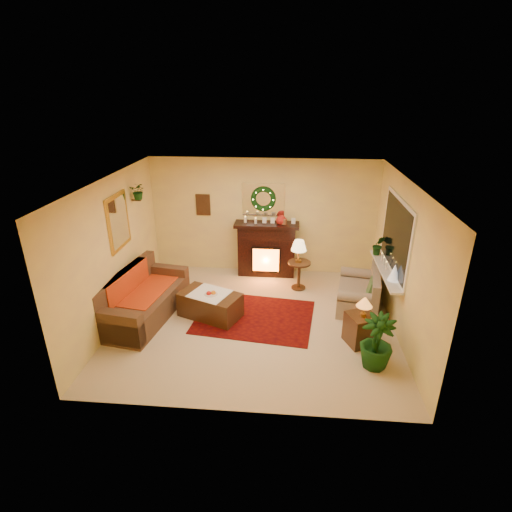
# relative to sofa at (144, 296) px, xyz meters

# --- Properties ---
(floor) EXTENTS (5.00, 5.00, 0.00)m
(floor) POSITION_rel_sofa_xyz_m (2.04, 0.01, -0.43)
(floor) COLOR beige
(floor) RESTS_ON ground
(ceiling) EXTENTS (5.00, 5.00, 0.00)m
(ceiling) POSITION_rel_sofa_xyz_m (2.04, 0.01, 2.17)
(ceiling) COLOR white
(ceiling) RESTS_ON ground
(wall_back) EXTENTS (5.00, 5.00, 0.00)m
(wall_back) POSITION_rel_sofa_xyz_m (2.04, 2.26, 0.87)
(wall_back) COLOR #EFD88C
(wall_back) RESTS_ON ground
(wall_front) EXTENTS (5.00, 5.00, 0.00)m
(wall_front) POSITION_rel_sofa_xyz_m (2.04, -2.24, 0.87)
(wall_front) COLOR #EFD88C
(wall_front) RESTS_ON ground
(wall_left) EXTENTS (4.50, 4.50, 0.00)m
(wall_left) POSITION_rel_sofa_xyz_m (-0.46, 0.01, 0.87)
(wall_left) COLOR #EFD88C
(wall_left) RESTS_ON ground
(wall_right) EXTENTS (4.50, 4.50, 0.00)m
(wall_right) POSITION_rel_sofa_xyz_m (4.54, 0.01, 0.87)
(wall_right) COLOR #EFD88C
(wall_right) RESTS_ON ground
(area_rug) EXTENTS (2.30, 1.84, 0.01)m
(area_rug) POSITION_rel_sofa_xyz_m (2.03, 0.14, -0.42)
(area_rug) COLOR #3B080F
(area_rug) RESTS_ON floor
(sofa) EXTENTS (1.23, 2.18, 0.88)m
(sofa) POSITION_rel_sofa_xyz_m (0.00, 0.00, 0.00)
(sofa) COLOR brown
(sofa) RESTS_ON floor
(red_throw) EXTENTS (0.84, 1.37, 0.02)m
(red_throw) POSITION_rel_sofa_xyz_m (-0.08, 0.17, 0.02)
(red_throw) COLOR red
(red_throw) RESTS_ON sofa
(fireplace) EXTENTS (1.26, 0.41, 1.16)m
(fireplace) POSITION_rel_sofa_xyz_m (2.13, 2.04, 0.12)
(fireplace) COLOR black
(fireplace) RESTS_ON floor
(poinsettia) EXTENTS (0.22, 0.22, 0.22)m
(poinsettia) POSITION_rel_sofa_xyz_m (2.45, 2.05, 0.87)
(poinsettia) COLOR red
(poinsettia) RESTS_ON fireplace
(mantel_candle_a) EXTENTS (0.07, 0.07, 0.20)m
(mantel_candle_a) POSITION_rel_sofa_xyz_m (1.66, 2.04, 0.83)
(mantel_candle_a) COLOR white
(mantel_candle_a) RESTS_ON fireplace
(mantel_candle_b) EXTENTS (0.06, 0.06, 0.18)m
(mantel_candle_b) POSITION_rel_sofa_xyz_m (1.89, 1.99, 0.83)
(mantel_candle_b) COLOR #FFEEC9
(mantel_candle_b) RESTS_ON fireplace
(mantel_mirror) EXTENTS (0.92, 0.02, 0.72)m
(mantel_mirror) POSITION_rel_sofa_xyz_m (2.04, 2.24, 1.27)
(mantel_mirror) COLOR white
(mantel_mirror) RESTS_ON wall_back
(wreath) EXTENTS (0.55, 0.11, 0.55)m
(wreath) POSITION_rel_sofa_xyz_m (2.04, 2.20, 1.29)
(wreath) COLOR #194719
(wreath) RESTS_ON wall_back
(wall_art) EXTENTS (0.32, 0.03, 0.48)m
(wall_art) POSITION_rel_sofa_xyz_m (0.69, 2.24, 1.12)
(wall_art) COLOR #381E11
(wall_art) RESTS_ON wall_back
(gold_mirror) EXTENTS (0.03, 0.84, 1.00)m
(gold_mirror) POSITION_rel_sofa_xyz_m (-0.44, 0.31, 1.32)
(gold_mirror) COLOR gold
(gold_mirror) RESTS_ON wall_left
(hanging_plant) EXTENTS (0.33, 0.28, 0.36)m
(hanging_plant) POSITION_rel_sofa_xyz_m (-0.30, 1.06, 1.54)
(hanging_plant) COLOR #194719
(hanging_plant) RESTS_ON wall_left
(loveseat) EXTENTS (0.95, 1.39, 0.74)m
(loveseat) POSITION_rel_sofa_xyz_m (4.01, 0.75, -0.01)
(loveseat) COLOR #7D6D5A
(loveseat) RESTS_ON floor
(window_frame) EXTENTS (0.03, 1.86, 1.36)m
(window_frame) POSITION_rel_sofa_xyz_m (4.53, 0.56, 1.12)
(window_frame) COLOR white
(window_frame) RESTS_ON wall_right
(window_glass) EXTENTS (0.02, 1.70, 1.22)m
(window_glass) POSITION_rel_sofa_xyz_m (4.51, 0.56, 1.12)
(window_glass) COLOR black
(window_glass) RESTS_ON wall_right
(window_sill) EXTENTS (0.22, 1.86, 0.04)m
(window_sill) POSITION_rel_sofa_xyz_m (4.42, 0.56, 0.44)
(window_sill) COLOR white
(window_sill) RESTS_ON wall_right
(mini_tree) EXTENTS (0.20, 0.20, 0.30)m
(mini_tree) POSITION_rel_sofa_xyz_m (4.45, 0.10, 0.61)
(mini_tree) COLOR white
(mini_tree) RESTS_ON window_sill
(sill_plant) EXTENTS (0.29, 0.23, 0.53)m
(sill_plant) POSITION_rel_sofa_xyz_m (4.40, 1.25, 0.65)
(sill_plant) COLOR #193C11
(sill_plant) RESTS_ON window_sill
(side_table_round) EXTENTS (0.62, 0.62, 0.61)m
(side_table_round) POSITION_rel_sofa_xyz_m (2.86, 1.38, -0.11)
(side_table_round) COLOR black
(side_table_round) RESTS_ON floor
(lamp_cream) EXTENTS (0.32, 0.32, 0.49)m
(lamp_cream) POSITION_rel_sofa_xyz_m (2.84, 1.38, 0.45)
(lamp_cream) COLOR #FFD98D
(lamp_cream) RESTS_ON side_table_round
(end_table_square) EXTENTS (0.58, 0.58, 0.54)m
(end_table_square) POSITION_rel_sofa_xyz_m (3.87, -0.52, -0.16)
(end_table_square) COLOR #4A1F12
(end_table_square) RESTS_ON floor
(lamp_tiffany) EXTENTS (0.26, 0.26, 0.38)m
(lamp_tiffany) POSITION_rel_sofa_xyz_m (3.87, -0.56, 0.31)
(lamp_tiffany) COLOR orange
(lamp_tiffany) RESTS_ON end_table_square
(coffee_table) EXTENTS (1.26, 0.99, 0.47)m
(coffee_table) POSITION_rel_sofa_xyz_m (1.20, 0.12, -0.22)
(coffee_table) COLOR black
(coffee_table) RESTS_ON floor
(fruit_bowl) EXTENTS (0.25, 0.25, 0.06)m
(fruit_bowl) POSITION_rel_sofa_xyz_m (1.23, 0.08, 0.02)
(fruit_bowl) COLOR white
(fruit_bowl) RESTS_ON coffee_table
(floor_palm) EXTENTS (1.88, 1.88, 2.66)m
(floor_palm) POSITION_rel_sofa_xyz_m (3.99, -1.12, 0.02)
(floor_palm) COLOR #133712
(floor_palm) RESTS_ON floor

